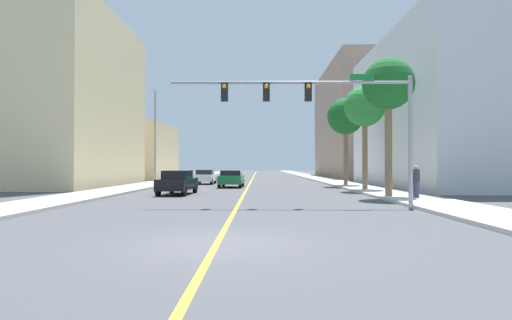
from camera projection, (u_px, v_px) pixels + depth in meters
name	position (u px, v px, depth m)	size (l,w,h in m)	color
ground	(252.00, 180.00, 51.75)	(192.00, 192.00, 0.00)	#47474C
sidewalk_left	(179.00, 180.00, 51.83)	(3.24, 168.00, 0.15)	#B2ADA3
sidewalk_right	(325.00, 180.00, 51.67)	(3.24, 168.00, 0.15)	beige
lane_marking_center	(252.00, 180.00, 51.75)	(0.16, 144.00, 0.01)	yellow
building_left_near	(32.00, 101.00, 37.60)	(15.73, 17.66, 15.51)	beige
building_left_far	(109.00, 152.00, 58.52)	(16.94, 14.72, 7.52)	beige
building_right_near	(453.00, 112.00, 36.53)	(12.52, 22.39, 13.17)	silver
building_right_far	(377.00, 123.00, 67.48)	(16.69, 27.57, 17.73)	gray
traffic_signal_mast	(325.00, 105.00, 19.03)	(11.19, 0.36, 5.93)	gray
street_lamp	(155.00, 132.00, 35.67)	(0.56, 0.28, 8.32)	gray
palm_near	(388.00, 86.00, 23.39)	(2.92, 2.92, 7.80)	brown
palm_mid	(365.00, 108.00, 30.05)	(2.96, 2.96, 7.50)	brown
palm_far	(346.00, 117.00, 36.72)	(3.26, 3.26, 7.74)	brown
car_green	(231.00, 178.00, 34.73)	(2.03, 4.05, 1.43)	#196638
car_white	(205.00, 177.00, 40.79)	(1.85, 4.03, 1.42)	white
car_black	(178.00, 182.00, 26.16)	(1.99, 4.33, 1.53)	black
pedestrian	(416.00, 181.00, 21.90)	(0.38, 0.38, 1.71)	#3F3859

